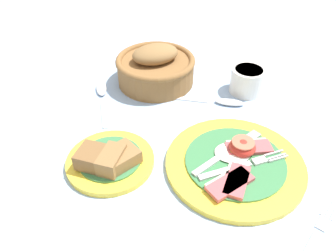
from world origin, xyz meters
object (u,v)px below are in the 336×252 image
at_px(breakfast_plate, 235,161).
at_px(teaspoon_near_cup, 218,101).
at_px(sugar_cup, 247,80).
at_px(teaspoon_by_saucer, 102,94).
at_px(fork_on_cloth, 315,239).
at_px(bread_plate, 110,160).
at_px(bread_basket, 156,67).

height_order(breakfast_plate, teaspoon_near_cup, breakfast_plate).
bearing_deg(sugar_cup, teaspoon_near_cup, -150.75).
distance_m(breakfast_plate, sugar_cup, 0.27).
relative_size(breakfast_plate, teaspoon_by_saucer, 1.39).
distance_m(sugar_cup, teaspoon_near_cup, 0.10).
distance_m(sugar_cup, fork_on_cloth, 0.42).
height_order(bread_plate, bread_basket, bread_basket).
relative_size(breakfast_plate, bread_basket, 1.32).
height_order(breakfast_plate, fork_on_cloth, breakfast_plate).
relative_size(sugar_cup, teaspoon_by_saucer, 0.43).
relative_size(teaspoon_near_cup, fork_on_cloth, 1.32).
bearing_deg(fork_on_cloth, breakfast_plate, 70.82).
distance_m(breakfast_plate, fork_on_cloth, 0.19).
bearing_deg(teaspoon_near_cup, bread_basket, 158.88).
distance_m(bread_plate, fork_on_cloth, 0.38).
relative_size(bread_basket, teaspoon_near_cup, 1.07).
xyz_separation_m(breakfast_plate, bread_plate, (-0.24, 0.02, 0.01)).
distance_m(bread_plate, sugar_cup, 0.41).
xyz_separation_m(bread_basket, teaspoon_by_saucer, (-0.14, -0.05, -0.04)).
bearing_deg(sugar_cup, fork_on_cloth, -90.71).
bearing_deg(bread_basket, teaspoon_near_cup, -37.19).
relative_size(bread_plate, teaspoon_by_saucer, 0.89).
height_order(sugar_cup, teaspoon_by_saucer, sugar_cup).
xyz_separation_m(breakfast_plate, teaspoon_near_cup, (0.01, 0.21, -0.01)).
height_order(bread_plate, sugar_cup, sugar_cup).
height_order(breakfast_plate, bread_basket, bread_basket).
height_order(teaspoon_near_cup, fork_on_cloth, teaspoon_near_cup).
distance_m(breakfast_plate, bread_basket, 0.35).
height_order(bread_plate, teaspoon_near_cup, bread_plate).
xyz_separation_m(bread_plate, bread_basket, (0.11, 0.30, 0.03)).
relative_size(bread_plate, teaspoon_near_cup, 0.90).
relative_size(sugar_cup, teaspoon_near_cup, 0.44).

